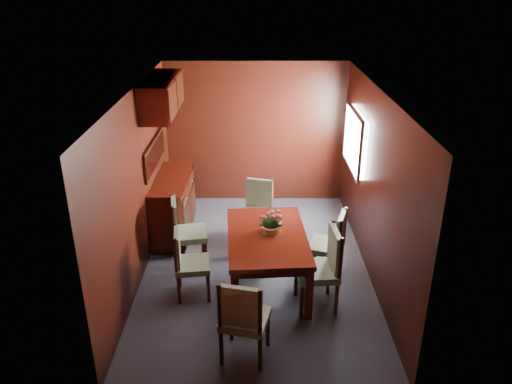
{
  "coord_description": "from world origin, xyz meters",
  "views": [
    {
      "loc": [
        -0.01,
        -5.84,
        3.68
      ],
      "look_at": [
        0.0,
        0.14,
        1.05
      ],
      "focal_mm": 35.0,
      "sensor_mm": 36.0,
      "label": 1
    }
  ],
  "objects_px": {
    "chair_left_near": "(187,259)",
    "chair_head": "(243,316)",
    "dining_table": "(267,242)",
    "chair_right_near": "(324,264)",
    "sideboard": "(174,205)",
    "flower_centerpiece": "(271,221)"
  },
  "relations": [
    {
      "from": "dining_table",
      "to": "chair_left_near",
      "type": "height_order",
      "value": "chair_left_near"
    },
    {
      "from": "dining_table",
      "to": "chair_head",
      "type": "xyz_separation_m",
      "value": [
        -0.27,
        -1.36,
        -0.08
      ]
    },
    {
      "from": "chair_left_near",
      "to": "chair_head",
      "type": "xyz_separation_m",
      "value": [
        0.71,
        -1.15,
        0.04
      ]
    },
    {
      "from": "chair_left_near",
      "to": "dining_table",
      "type": "bearing_deg",
      "value": 94.9
    },
    {
      "from": "chair_head",
      "to": "flower_centerpiece",
      "type": "xyz_separation_m",
      "value": [
        0.32,
        1.46,
        0.32
      ]
    },
    {
      "from": "chair_left_near",
      "to": "chair_head",
      "type": "height_order",
      "value": "chair_head"
    },
    {
      "from": "chair_left_near",
      "to": "chair_head",
      "type": "bearing_deg",
      "value": 24.55
    },
    {
      "from": "dining_table",
      "to": "chair_right_near",
      "type": "distance_m",
      "value": 0.79
    },
    {
      "from": "sideboard",
      "to": "flower_centerpiece",
      "type": "xyz_separation_m",
      "value": [
        1.43,
        -1.33,
        0.41
      ]
    },
    {
      "from": "chair_left_near",
      "to": "sideboard",
      "type": "bearing_deg",
      "value": -173.26
    },
    {
      "from": "flower_centerpiece",
      "to": "sideboard",
      "type": "bearing_deg",
      "value": 137.05
    },
    {
      "from": "dining_table",
      "to": "chair_right_near",
      "type": "height_order",
      "value": "chair_right_near"
    },
    {
      "from": "chair_head",
      "to": "flower_centerpiece",
      "type": "height_order",
      "value": "flower_centerpiece"
    },
    {
      "from": "sideboard",
      "to": "flower_centerpiece",
      "type": "height_order",
      "value": "flower_centerpiece"
    },
    {
      "from": "dining_table",
      "to": "chair_head",
      "type": "relative_size",
      "value": 1.64
    },
    {
      "from": "sideboard",
      "to": "flower_centerpiece",
      "type": "distance_m",
      "value": 2.0
    },
    {
      "from": "sideboard",
      "to": "chair_right_near",
      "type": "height_order",
      "value": "chair_right_near"
    },
    {
      "from": "chair_right_near",
      "to": "chair_left_near",
      "type": "bearing_deg",
      "value": 77.76
    },
    {
      "from": "chair_head",
      "to": "flower_centerpiece",
      "type": "relative_size",
      "value": 3.47
    },
    {
      "from": "flower_centerpiece",
      "to": "dining_table",
      "type": "bearing_deg",
      "value": -116.55
    },
    {
      "from": "sideboard",
      "to": "chair_left_near",
      "type": "bearing_deg",
      "value": -76.09
    },
    {
      "from": "chair_left_near",
      "to": "flower_centerpiece",
      "type": "height_order",
      "value": "flower_centerpiece"
    }
  ]
}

